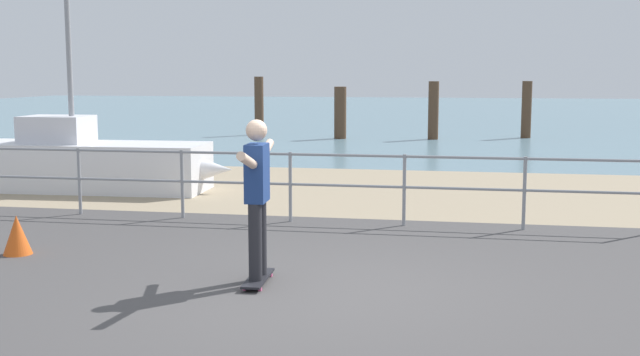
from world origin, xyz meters
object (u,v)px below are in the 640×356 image
at_px(skateboard, 258,279).
at_px(traffic_cone, 17,236).
at_px(skateboarder, 257,189).
at_px(sailboat, 97,163).

xyz_separation_m(skateboard, traffic_cone, (-3.20, 0.74, 0.18)).
distance_m(skateboarder, traffic_cone, 3.38).
bearing_deg(skateboard, skateboarder, -4.76).
relative_size(skateboarder, traffic_cone, 3.30).
distance_m(sailboat, skateboarder, 7.43).
relative_size(skateboard, traffic_cone, 1.62).
height_order(sailboat, skateboarder, sailboat).
distance_m(skateboard, traffic_cone, 3.29).
bearing_deg(sailboat, traffic_cone, -74.17).
bearing_deg(traffic_cone, skateboard, -13.00).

